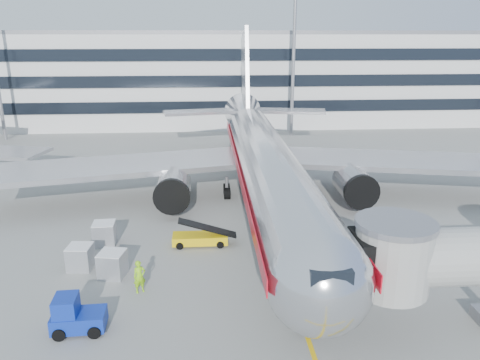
{
  "coord_description": "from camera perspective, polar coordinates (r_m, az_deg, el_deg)",
  "views": [
    {
      "loc": [
        -4.95,
        -28.65,
        14.97
      ],
      "look_at": [
        -2.46,
        6.48,
        4.0
      ],
      "focal_mm": 35.0,
      "sensor_mm": 36.0,
      "label": 1
    }
  ],
  "objects": [
    {
      "name": "ground",
      "position": [
        32.7,
        5.18,
        -10.02
      ],
      "size": [
        180.0,
        180.0,
        0.0
      ],
      "primitive_type": "plane",
      "color": "gray",
      "rests_on": "ground"
    },
    {
      "name": "lead_in_line",
      "position": [
        41.74,
        3.03,
        -3.73
      ],
      "size": [
        0.25,
        70.0,
        0.01
      ],
      "primitive_type": "cube",
      "color": "yellow",
      "rests_on": "ground"
    },
    {
      "name": "main_jet",
      "position": [
        42.07,
        2.84,
        2.5
      ],
      "size": [
        50.95,
        48.7,
        16.06
      ],
      "color": "silver",
      "rests_on": "ground"
    },
    {
      "name": "terminal",
      "position": [
        87.04,
        -0.8,
        12.58
      ],
      "size": [
        150.0,
        24.25,
        15.6
      ],
      "color": "silver",
      "rests_on": "ground"
    },
    {
      "name": "light_mast_centre",
      "position": [
        71.83,
        6.63,
        17.12
      ],
      "size": [
        2.4,
        1.2,
        25.45
      ],
      "color": "gray",
      "rests_on": "ground"
    },
    {
      "name": "belt_loader",
      "position": [
        35.04,
        -4.89,
        -7.01
      ],
      "size": [
        4.27,
        1.56,
        2.05
      ],
      "color": "#E1B909",
      "rests_on": "ground"
    },
    {
      "name": "baggage_tug",
      "position": [
        26.9,
        -19.46,
        -15.37
      ],
      "size": [
        2.79,
        1.86,
        2.04
      ],
      "color": "#0D2999",
      "rests_on": "ground"
    },
    {
      "name": "cargo_container_left",
      "position": [
        31.68,
        -15.29,
        -9.85
      ],
      "size": [
        1.84,
        1.84,
        1.67
      ],
      "color": "#B0B2B7",
      "rests_on": "ground"
    },
    {
      "name": "cargo_container_right",
      "position": [
        36.39,
        -16.19,
        -6.26
      ],
      "size": [
        1.66,
        1.66,
        1.69
      ],
      "color": "#B0B2B7",
      "rests_on": "ground"
    },
    {
      "name": "cargo_container_front",
      "position": [
        33.26,
        -18.88,
        -8.88
      ],
      "size": [
        1.66,
        1.66,
        1.63
      ],
      "color": "#B0B2B7",
      "rests_on": "ground"
    },
    {
      "name": "ramp_worker",
      "position": [
        29.38,
        -12.15,
        -11.46
      ],
      "size": [
        0.89,
        0.77,
        2.06
      ],
      "primitive_type": "imported",
      "rotation": [
        0.0,
        0.0,
        0.45
      ],
      "color": "#8CD916",
      "rests_on": "ground"
    }
  ]
}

